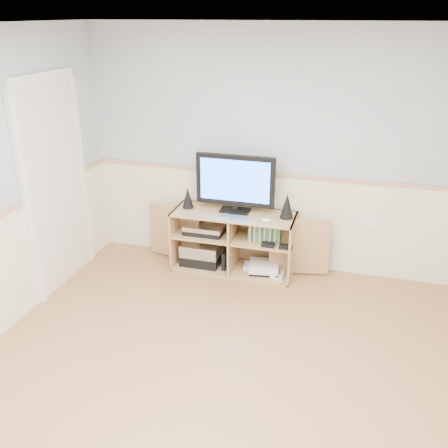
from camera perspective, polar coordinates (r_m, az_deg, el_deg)
The scene contains 11 objects.
room at distance 3.23m, azimuth -1.96°, elevation -1.78°, with size 4.04×4.54×2.54m.
media_cabinet at distance 5.34m, azimuth 1.26°, elevation -1.70°, with size 2.00×0.48×0.65m.
monitor at distance 5.10m, azimuth 1.29°, elevation 4.86°, with size 0.82×0.18×0.61m.
speaker_left at distance 5.29m, azimuth -4.16°, elevation 3.00°, with size 0.12×0.12×0.22m, color black.
speaker_right at distance 5.04m, azimuth 7.21°, elevation 2.06°, with size 0.14×0.14×0.26m, color black.
keyboard at distance 5.03m, azimuth 1.29°, elevation 0.69°, with size 0.29×0.12×0.01m, color silver.
mouse at distance 4.96m, azimuth 4.81°, elevation 0.43°, with size 0.10×0.06×0.04m, color white.
av_components at distance 5.43m, azimuth -2.41°, elevation -2.62°, with size 0.51×0.31×0.47m.
game_consoles at distance 5.34m, azimuth 4.47°, elevation -4.95°, with size 0.46×0.30×0.11m.
game_cases at distance 5.15m, azimuth 4.72°, elevation -0.92°, with size 0.33×0.14×0.19m, color #3F8C3F.
wall_outlet at distance 5.28m, azimuth 16.32°, elevation 0.17°, with size 0.12×0.03×0.12m, color white.
Camera 1 is at (0.85, -2.66, 2.57)m, focal length 40.00 mm.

